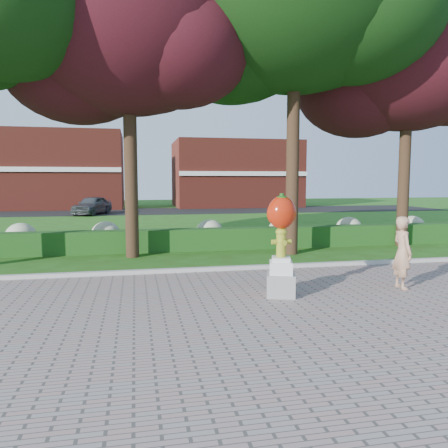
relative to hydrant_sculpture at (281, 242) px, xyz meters
name	(u,v)px	position (x,y,z in m)	size (l,w,h in m)	color
ground	(226,301)	(-1.25, -0.06, -1.24)	(100.00, 100.00, 0.00)	#265014
walkway	(291,386)	(-1.25, -4.06, -1.22)	(40.00, 14.00, 0.04)	gray
curb	(205,270)	(-1.25, 2.94, -1.17)	(40.00, 0.18, 0.15)	#ADADA5
lawn_hedge	(188,240)	(-1.25, 6.94, -0.84)	(24.00, 0.70, 0.80)	#134214
hydrangea_row	(199,232)	(-0.68, 7.94, -0.69)	(20.10, 1.10, 0.99)	#B2BA8E
street	(158,211)	(-1.25, 27.94, -1.23)	(50.00, 8.00, 0.02)	black
building_left	(45,170)	(-11.25, 33.94, 2.26)	(14.00, 8.00, 7.00)	maroon
building_right	(235,174)	(6.75, 33.94, 1.96)	(12.00, 8.00, 6.40)	maroon
tree_mid_left	(125,35)	(-3.35, 6.02, 6.06)	(8.25, 7.04, 10.69)	black
tree_mid_right	(291,0)	(2.13, 5.53, 7.39)	(9.75, 8.32, 12.64)	black
tree_far_right	(405,66)	(7.16, 6.52, 5.72)	(7.88, 6.72, 10.21)	black
hydrant_sculpture	(281,242)	(0.00, 0.00, 0.00)	(0.77, 0.77, 2.27)	gray
woman	(402,252)	(3.03, 0.08, -0.34)	(0.63, 0.41, 1.72)	tan
parked_car	(92,205)	(-6.32, 25.15, -0.52)	(1.66, 4.12, 1.40)	#414549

